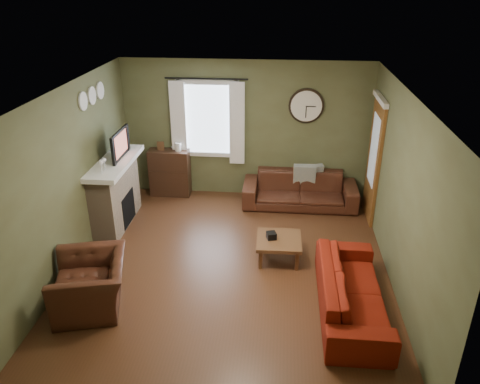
# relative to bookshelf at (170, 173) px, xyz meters

# --- Properties ---
(floor) EXTENTS (4.60, 5.20, 0.00)m
(floor) POSITION_rel_bookshelf_xyz_m (1.46, -2.42, -0.46)
(floor) COLOR #482918
(floor) RESTS_ON ground
(ceiling) EXTENTS (4.60, 5.20, 0.00)m
(ceiling) POSITION_rel_bookshelf_xyz_m (1.46, -2.42, 2.14)
(ceiling) COLOR white
(ceiling) RESTS_ON ground
(wall_left) EXTENTS (0.00, 5.20, 2.60)m
(wall_left) POSITION_rel_bookshelf_xyz_m (-0.84, -2.42, 0.84)
(wall_left) COLOR #535836
(wall_left) RESTS_ON ground
(wall_right) EXTENTS (0.00, 5.20, 2.60)m
(wall_right) POSITION_rel_bookshelf_xyz_m (3.76, -2.42, 0.84)
(wall_right) COLOR #535836
(wall_right) RESTS_ON ground
(wall_back) EXTENTS (4.60, 0.00, 2.60)m
(wall_back) POSITION_rel_bookshelf_xyz_m (1.46, 0.18, 0.84)
(wall_back) COLOR #535836
(wall_back) RESTS_ON ground
(wall_front) EXTENTS (4.60, 0.00, 2.60)m
(wall_front) POSITION_rel_bookshelf_xyz_m (1.46, -5.02, 0.84)
(wall_front) COLOR #535836
(wall_front) RESTS_ON ground
(fireplace) EXTENTS (0.40, 1.40, 1.10)m
(fireplace) POSITION_rel_bookshelf_xyz_m (-0.64, -1.27, 0.09)
(fireplace) COLOR tan
(fireplace) RESTS_ON floor
(firebox) EXTENTS (0.04, 0.60, 0.55)m
(firebox) POSITION_rel_bookshelf_xyz_m (-0.45, -1.27, -0.16)
(firebox) COLOR black
(firebox) RESTS_ON fireplace
(mantel) EXTENTS (0.58, 1.60, 0.08)m
(mantel) POSITION_rel_bookshelf_xyz_m (-0.61, -1.27, 0.68)
(mantel) COLOR white
(mantel) RESTS_ON fireplace
(tv) EXTENTS (0.08, 0.60, 0.35)m
(tv) POSITION_rel_bookshelf_xyz_m (-0.59, -1.12, 0.90)
(tv) COLOR black
(tv) RESTS_ON mantel
(tv_screen) EXTENTS (0.02, 0.62, 0.36)m
(tv_screen) POSITION_rel_bookshelf_xyz_m (-0.51, -1.12, 0.95)
(tv_screen) COLOR #994C3F
(tv_screen) RESTS_ON mantel
(medallion_left) EXTENTS (0.28, 0.28, 0.03)m
(medallion_left) POSITION_rel_bookshelf_xyz_m (-0.82, -1.62, 1.79)
(medallion_left) COLOR white
(medallion_left) RESTS_ON wall_left
(medallion_mid) EXTENTS (0.28, 0.28, 0.03)m
(medallion_mid) POSITION_rel_bookshelf_xyz_m (-0.82, -1.27, 1.79)
(medallion_mid) COLOR white
(medallion_mid) RESTS_ON wall_left
(medallion_right) EXTENTS (0.28, 0.28, 0.03)m
(medallion_right) POSITION_rel_bookshelf_xyz_m (-0.82, -0.92, 1.79)
(medallion_right) COLOR white
(medallion_right) RESTS_ON wall_left
(window_pane) EXTENTS (1.00, 0.02, 1.30)m
(window_pane) POSITION_rel_bookshelf_xyz_m (0.76, 0.16, 1.04)
(window_pane) COLOR silver
(window_pane) RESTS_ON wall_back
(curtain_rod) EXTENTS (0.03, 0.03, 1.50)m
(curtain_rod) POSITION_rel_bookshelf_xyz_m (0.76, 0.06, 1.81)
(curtain_rod) COLOR black
(curtain_rod) RESTS_ON wall_back
(curtain_left) EXTENTS (0.28, 0.04, 1.55)m
(curtain_left) POSITION_rel_bookshelf_xyz_m (0.21, 0.06, 0.99)
(curtain_left) COLOR white
(curtain_left) RESTS_ON wall_back
(curtain_right) EXTENTS (0.28, 0.04, 1.55)m
(curtain_right) POSITION_rel_bookshelf_xyz_m (1.31, 0.06, 0.99)
(curtain_right) COLOR white
(curtain_right) RESTS_ON wall_back
(wall_clock) EXTENTS (0.64, 0.06, 0.64)m
(wall_clock) POSITION_rel_bookshelf_xyz_m (2.56, 0.13, 1.34)
(wall_clock) COLOR white
(wall_clock) RESTS_ON wall_back
(door) EXTENTS (0.05, 0.90, 2.10)m
(door) POSITION_rel_bookshelf_xyz_m (3.73, -0.57, 0.59)
(door) COLOR brown
(door) RESTS_ON floor
(bookshelf) EXTENTS (0.77, 0.33, 0.91)m
(bookshelf) POSITION_rel_bookshelf_xyz_m (0.00, 0.00, 0.00)
(bookshelf) COLOR #331E14
(bookshelf) RESTS_ON floor
(book) EXTENTS (0.22, 0.26, 0.02)m
(book) POSITION_rel_bookshelf_xyz_m (0.00, 0.21, 0.50)
(book) COLOR brown
(book) RESTS_ON bookshelf
(sofa_brown) EXTENTS (2.10, 0.82, 0.61)m
(sofa_brown) POSITION_rel_bookshelf_xyz_m (2.51, -0.25, -0.15)
(sofa_brown) COLOR #3E1E13
(sofa_brown) RESTS_ON floor
(pillow_left) EXTENTS (0.42, 0.14, 0.41)m
(pillow_left) POSITION_rel_bookshelf_xyz_m (2.59, -0.10, 0.09)
(pillow_left) COLOR gray
(pillow_left) RESTS_ON sofa_brown
(pillow_right) EXTENTS (0.37, 0.23, 0.36)m
(pillow_right) POSITION_rel_bookshelf_xyz_m (2.76, -0.03, 0.09)
(pillow_right) COLOR gray
(pillow_right) RESTS_ON sofa_brown
(sofa_red) EXTENTS (0.80, 2.04, 0.60)m
(sofa_red) POSITION_rel_bookshelf_xyz_m (3.11, -3.24, -0.16)
(sofa_red) COLOR maroon
(sofa_red) RESTS_ON floor
(armchair) EXTENTS (1.14, 1.24, 0.67)m
(armchair) POSITION_rel_bookshelf_xyz_m (-0.25, -3.46, -0.12)
(armchair) COLOR #3E1E13
(armchair) RESTS_ON floor
(coffee_table) EXTENTS (0.68, 0.68, 0.35)m
(coffee_table) POSITION_rel_bookshelf_xyz_m (2.16, -2.14, -0.28)
(coffee_table) COLOR brown
(coffee_table) RESTS_ON floor
(tissue_box) EXTENTS (0.17, 0.17, 0.10)m
(tissue_box) POSITION_rel_bookshelf_xyz_m (2.04, -2.14, -0.06)
(tissue_box) COLOR black
(tissue_box) RESTS_ON coffee_table
(wine_glass_a) EXTENTS (0.08, 0.08, 0.22)m
(wine_glass_a) POSITION_rel_bookshelf_xyz_m (-0.59, -1.81, 0.83)
(wine_glass_a) COLOR white
(wine_glass_a) RESTS_ON mantel
(wine_glass_b) EXTENTS (0.07, 0.07, 0.20)m
(wine_glass_b) POSITION_rel_bookshelf_xyz_m (-0.59, -1.68, 0.82)
(wine_glass_b) COLOR white
(wine_glass_b) RESTS_ON mantel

